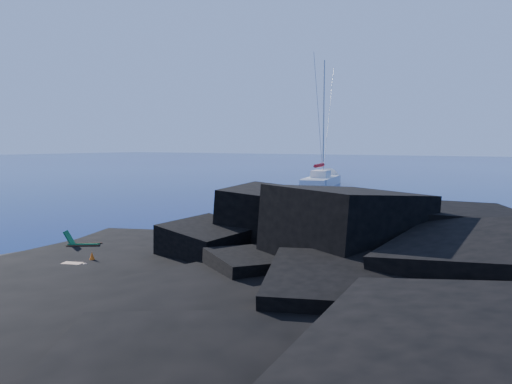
# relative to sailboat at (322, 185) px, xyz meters

# --- Properties ---
(ground) EXTENTS (400.00, 400.00, 0.00)m
(ground) POSITION_rel_sailboat_xyz_m (5.26, -41.85, 0.00)
(ground) COLOR #030438
(ground) RESTS_ON ground
(headland) EXTENTS (24.00, 24.00, 3.60)m
(headland) POSITION_rel_sailboat_xyz_m (18.26, -38.85, 0.00)
(headland) COLOR black
(headland) RESTS_ON ground
(beach) EXTENTS (9.08, 6.86, 0.70)m
(beach) POSITION_rel_sailboat_xyz_m (9.76, -41.35, 0.00)
(beach) COLOR black
(beach) RESTS_ON ground
(surf_foam) EXTENTS (10.00, 8.00, 0.06)m
(surf_foam) POSITION_rel_sailboat_xyz_m (10.26, -36.85, 0.00)
(surf_foam) COLOR white
(surf_foam) RESTS_ON ground
(sailboat) EXTENTS (6.24, 14.50, 14.88)m
(sailboat) POSITION_rel_sailboat_xyz_m (0.00, 0.00, 0.00)
(sailboat) COLOR silver
(sailboat) RESTS_ON ground
(deck_chair) EXTENTS (1.53, 1.35, 0.99)m
(deck_chair) POSITION_rel_sailboat_xyz_m (7.78, -40.42, 0.84)
(deck_chair) COLOR #166635
(deck_chair) RESTS_ON beach
(towel) EXTENTS (1.86, 1.35, 0.04)m
(towel) POSITION_rel_sailboat_xyz_m (10.12, -42.81, 0.37)
(towel) COLOR white
(towel) RESTS_ON beach
(sunbather) EXTENTS (1.67, 1.04, 0.27)m
(sunbather) POSITION_rel_sailboat_xyz_m (10.12, -42.81, 0.53)
(sunbather) COLOR tan
(sunbather) RESTS_ON towel
(marker_cone) EXTENTS (0.49, 0.49, 0.58)m
(marker_cone) POSITION_rel_sailboat_xyz_m (10.29, -42.06, 0.64)
(marker_cone) COLOR #FD5E0D
(marker_cone) RESTS_ON beach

